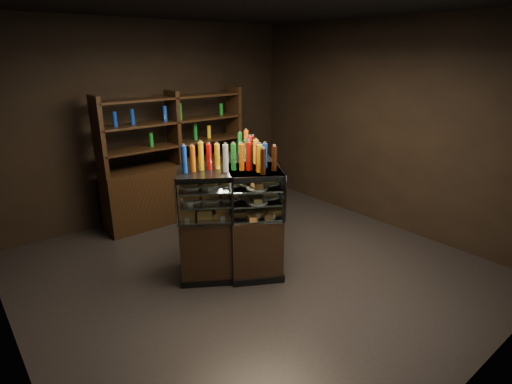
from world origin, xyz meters
TOP-DOWN VIEW (x-y plane):
  - ground at (0.00, 0.00)m, footprint 5.00×5.00m
  - room_shell at (0.00, 0.00)m, footprint 5.02×5.02m
  - display_case at (-0.04, 0.14)m, footprint 1.58×1.33m
  - food_display at (-0.04, 0.14)m, footprint 1.24×1.05m
  - bottles_top at (-0.04, 0.14)m, footprint 1.07×0.91m
  - potted_conifer at (0.75, 0.64)m, footprint 0.38×0.38m
  - back_shelving at (0.14, 2.05)m, footprint 2.30×0.43m

SIDE VIEW (x-z plane):
  - ground at x=0.00m, z-range 0.00..0.00m
  - display_case at x=-0.04m, z-range -0.21..1.09m
  - potted_conifer at x=0.75m, z-range 0.06..0.88m
  - back_shelving at x=0.14m, z-range -0.39..1.61m
  - food_display at x=-0.04m, z-range 0.79..1.20m
  - bottles_top at x=-0.04m, z-range 1.29..1.59m
  - room_shell at x=0.00m, z-range 0.44..3.45m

